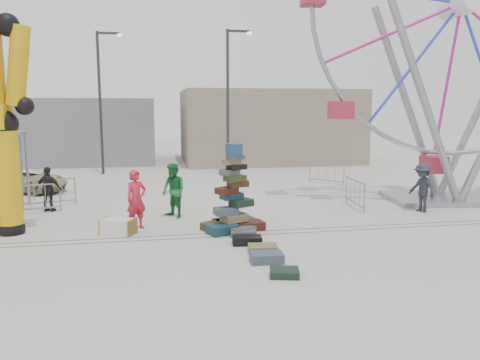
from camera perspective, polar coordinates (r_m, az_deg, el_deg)
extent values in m
plane|color=#9E9E99|center=(13.38, -5.50, -7.76)|extent=(90.00, 90.00, 0.00)
cube|color=#47443F|center=(13.95, -5.72, -7.05)|extent=(40.00, 0.04, 0.01)
cube|color=#47443F|center=(14.33, -5.85, -6.62)|extent=(40.00, 0.04, 0.01)
cube|color=gray|center=(33.78, 3.40, 6.59)|extent=(12.00, 8.00, 5.00)
cube|color=gray|center=(35.16, -18.60, 5.74)|extent=(10.00, 8.00, 4.40)
cylinder|color=#2D2D30|center=(26.10, -1.50, 9.24)|extent=(0.16, 0.16, 8.00)
cube|color=#2D2D30|center=(26.51, -0.20, 17.70)|extent=(1.20, 0.15, 0.12)
cube|color=silver|center=(26.61, 1.14, 17.45)|extent=(0.25, 0.25, 0.12)
cylinder|color=#2D2D30|center=(27.93, -16.68, 8.85)|extent=(0.16, 0.16, 8.00)
cube|color=#2D2D30|center=(28.18, -15.78, 16.85)|extent=(1.20, 0.15, 0.12)
cube|color=silver|center=(28.12, -14.50, 16.71)|extent=(0.25, 0.25, 0.12)
cube|color=#163844|center=(14.33, -2.14, -6.00)|extent=(1.05, 0.90, 0.29)
cube|color=#441A12|center=(14.80, 1.29, -5.56)|extent=(0.93, 0.73, 0.27)
cube|color=#3F2D14|center=(14.81, -3.14, -5.61)|extent=(0.94, 0.86, 0.24)
cube|color=#2D361B|center=(15.26, 0.22, -5.11)|extent=(0.91, 0.74, 0.27)
cube|color=#4F5056|center=(14.29, 0.26, -6.18)|extent=(0.90, 0.80, 0.22)
cube|color=black|center=(15.22, -1.83, -5.20)|extent=(0.83, 0.65, 0.24)
cube|color=olive|center=(14.63, -0.72, -4.61)|extent=(0.92, 0.80, 0.24)
cube|color=#3F4D5B|center=(14.48, -1.74, -3.81)|extent=(0.77, 0.58, 0.22)
cube|color=black|center=(14.63, 0.16, -2.79)|extent=(0.82, 0.72, 0.22)
cube|color=#163844|center=(14.64, -1.04, -1.95)|extent=(0.76, 0.61, 0.20)
cube|color=#441A12|center=(14.46, -1.63, -1.28)|extent=(0.78, 0.72, 0.20)
cube|color=#3F2D14|center=(14.55, -0.26, -0.42)|extent=(0.67, 0.52, 0.20)
cube|color=#2D361B|center=(14.35, -0.62, 0.21)|extent=(0.74, 0.64, 0.18)
cube|color=#4F5056|center=(14.39, -1.28, 0.95)|extent=(0.62, 0.47, 0.18)
cube|color=black|center=(14.39, -0.42, 1.61)|extent=(0.66, 0.59, 0.15)
cube|color=olive|center=(14.35, -1.03, 2.21)|extent=(0.60, 0.47, 0.15)
cube|color=#3F4D5B|center=(14.30, -0.55, 2.77)|extent=(0.61, 0.54, 0.13)
cylinder|color=navy|center=(14.29, -0.73, 3.75)|extent=(0.53, 0.53, 0.35)
sphere|color=black|center=(15.92, -26.07, -5.35)|extent=(0.79, 0.79, 0.79)
cylinder|color=#D0A00B|center=(15.65, -26.44, 0.03)|extent=(0.73, 0.73, 3.33)
sphere|color=black|center=(15.51, -26.87, 6.13)|extent=(0.83, 0.83, 0.83)
sphere|color=black|center=(15.57, -26.49, 16.57)|extent=(0.67, 0.67, 0.67)
cylinder|color=#D0A00B|center=(15.38, -25.44, 12.44)|extent=(0.89, 0.59, 2.35)
sphere|color=black|center=(15.30, -24.78, 8.20)|extent=(0.54, 0.54, 0.54)
cube|color=gray|center=(21.20, 24.02, -2.03)|extent=(5.26, 3.60, 0.20)
cylinder|color=gray|center=(19.41, 21.69, 8.52)|extent=(3.41, 0.77, 7.94)
cylinder|color=gray|center=(21.03, 19.74, 8.60)|extent=(3.41, 0.77, 7.94)
cylinder|color=white|center=(21.26, 25.40, 18.91)|extent=(1.27, 2.27, 0.98)
torus|color=gray|center=(21.26, 25.40, 18.91)|extent=(11.85, 1.89, 11.94)
cube|color=maroon|center=(21.00, 24.25, 1.64)|extent=(1.00, 1.00, 0.69)
cylinder|color=gray|center=(19.65, -24.86, 1.05)|extent=(0.10, 0.10, 2.86)
cube|color=silver|center=(14.74, -14.65, -5.51)|extent=(1.15, 0.96, 0.47)
cube|color=#2D361B|center=(14.93, -0.73, -5.49)|extent=(0.78, 0.52, 0.23)
cube|color=#4F5056|center=(14.08, 0.38, -6.48)|extent=(0.81, 0.62, 0.18)
cube|color=black|center=(13.25, 0.86, -7.35)|extent=(0.86, 0.57, 0.23)
cube|color=olive|center=(12.57, 2.80, -8.36)|extent=(0.82, 0.60, 0.20)
cube|color=#3F4D5B|center=(11.79, 3.27, -9.41)|extent=(0.83, 0.56, 0.25)
cube|color=black|center=(10.91, 5.44, -11.18)|extent=(0.77, 0.68, 0.17)
imported|color=red|center=(15.07, -12.53, -2.35)|extent=(0.82, 0.75, 1.89)
imported|color=#1A6B2F|center=(16.40, -8.10, -1.29)|extent=(1.13, 1.18, 1.91)
imported|color=black|center=(18.57, -22.31, -1.06)|extent=(1.06, 0.69, 1.67)
imported|color=#23242F|center=(18.43, 21.31, -0.89)|extent=(0.90, 1.27, 1.79)
imported|color=tan|center=(23.43, -24.80, -0.01)|extent=(4.32, 3.37, 1.09)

